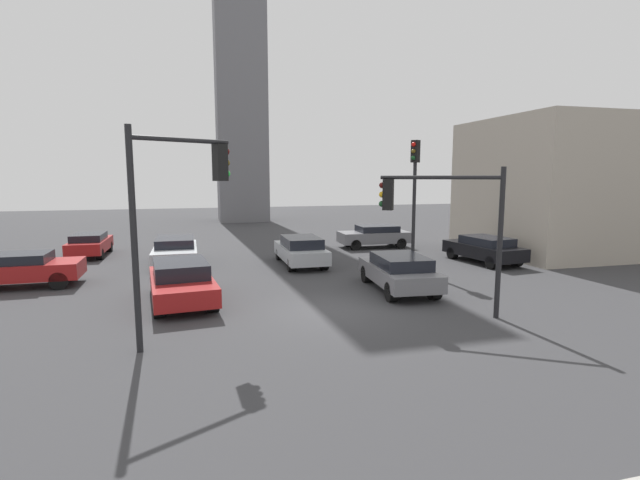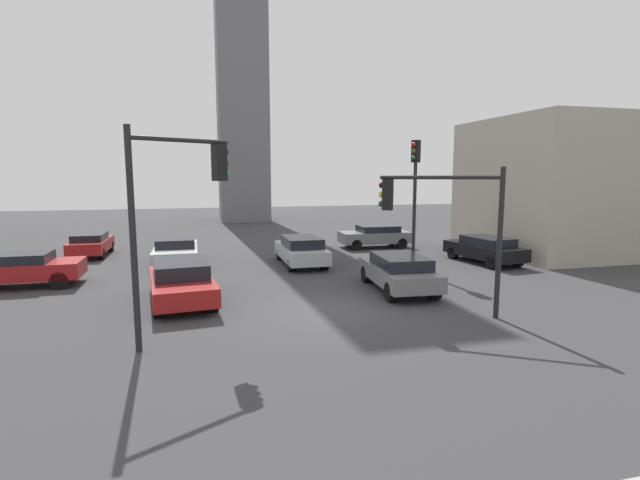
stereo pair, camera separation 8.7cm
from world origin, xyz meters
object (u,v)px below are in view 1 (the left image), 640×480
traffic_light_2 (440,211)px  car_0 (175,250)px  traffic_light_1 (178,194)px  car_4 (90,244)px  car_7 (399,271)px  car_2 (301,250)px  car_6 (22,269)px  car_3 (484,249)px  traffic_light_0 (414,182)px  car_5 (181,281)px  car_1 (375,236)px

traffic_light_2 → car_0: size_ratio=0.98×
car_0 → traffic_light_1: bearing=2.7°
car_4 → car_0: bearing=-128.6°
car_7 → car_2: bearing=26.5°
car_6 → car_3: bearing=-1.6°
traffic_light_0 → car_5: (-10.30, -3.09, -3.37)m
traffic_light_0 → car_3: 5.51m
traffic_light_0 → traffic_light_2: bearing=33.7°
traffic_light_0 → car_5: bearing=-20.0°
traffic_light_1 → car_6: traffic_light_1 is taller
car_6 → traffic_light_1: bearing=-52.7°
car_1 → car_4: car_1 is taller
car_4 → car_5: 12.13m
car_0 → car_2: car_2 is taller
car_6 → car_2: bearing=7.2°
car_2 → car_6: bearing=98.5°
car_2 → car_4: (-10.62, 5.40, -0.05)m
car_6 → car_7: size_ratio=0.92×
traffic_light_0 → car_4: 17.66m
car_7 → car_4: bearing=53.0°
car_2 → car_5: 7.86m
car_2 → car_6: car_2 is taller
traffic_light_0 → car_7: (-2.31, -3.55, -3.36)m
traffic_light_2 → car_1: size_ratio=1.09×
car_0 → car_7: 11.52m
car_4 → car_5: bearing=-155.2°
car_0 → car_5: 7.34m
traffic_light_0 → car_6: bearing=-39.4°
car_0 → car_3: car_3 is taller
traffic_light_2 → car_4: (-13.07, 14.49, -2.61)m
car_3 → car_5: (-14.60, -3.77, 0.02)m
car_7 → car_5: bearing=90.9°
traffic_light_1 → car_5: (-0.15, 4.02, -3.16)m
car_3 → car_7: (-6.60, -4.24, 0.03)m
car_1 → car_7: bearing=74.2°
car_0 → car_5: (0.49, -7.32, 0.03)m
car_0 → car_5: bearing=3.3°
traffic_light_1 → car_1: 18.07m
traffic_light_0 → car_2: (-4.79, 2.52, -3.37)m
car_0 → car_6: (-5.66, -3.46, 0.03)m
traffic_light_2 → traffic_light_0: bearing=-77.0°
car_2 → car_6: 11.79m
traffic_light_2 → car_7: (0.03, 3.01, -2.54)m
traffic_light_2 → car_6: traffic_light_2 is taller
traffic_light_1 → car_4: size_ratio=1.37×
traffic_light_0 → traffic_light_1: size_ratio=1.07×
traffic_light_0 → car_0: traffic_light_0 is taller
traffic_light_2 → car_5: 9.06m
car_1 → car_5: car_5 is taller
car_0 → car_4: 5.90m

